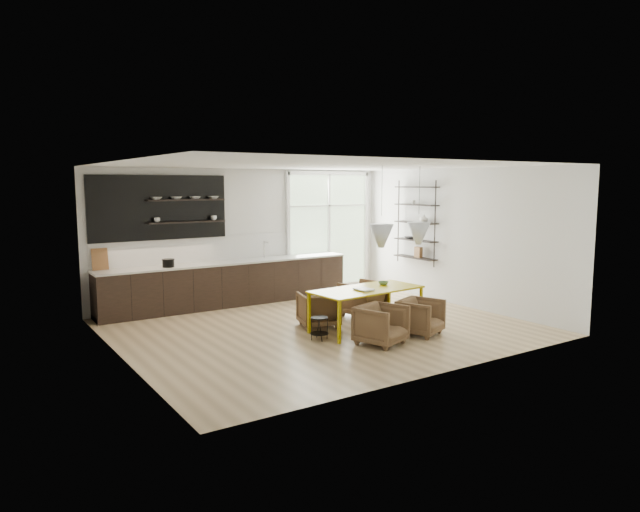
% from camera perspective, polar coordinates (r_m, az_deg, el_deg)
% --- Properties ---
extents(room, '(7.02, 6.01, 2.91)m').
position_cam_1_polar(room, '(11.35, -0.44, 1.60)').
color(room, tan).
rests_on(room, ground).
extents(kitchen_run, '(5.54, 0.69, 2.75)m').
position_cam_1_polar(kitchen_run, '(12.25, -9.53, -2.15)').
color(kitchen_run, black).
rests_on(kitchen_run, ground).
extents(right_shelving, '(0.26, 1.22, 1.90)m').
position_cam_1_polar(right_shelving, '(13.10, 9.65, 3.10)').
color(right_shelving, black).
rests_on(right_shelving, ground).
extents(dining_table, '(2.09, 1.06, 0.74)m').
position_cam_1_polar(dining_table, '(10.12, 4.68, -3.55)').
color(dining_table, '#BBA404').
rests_on(dining_table, ground).
extents(armchair_back_left, '(0.84, 0.85, 0.63)m').
position_cam_1_polar(armchair_back_left, '(10.38, -0.15, -5.35)').
color(armchair_back_left, brown).
rests_on(armchair_back_left, ground).
extents(armchair_back_right, '(0.90, 0.91, 0.69)m').
position_cam_1_polar(armchair_back_right, '(11.20, 4.33, -4.27)').
color(armchair_back_right, brown).
rests_on(armchair_back_right, ground).
extents(armchair_front_left, '(0.88, 0.89, 0.65)m').
position_cam_1_polar(armchair_front_left, '(9.29, 6.14, -6.86)').
color(armchair_front_left, brown).
rests_on(armchair_front_left, ground).
extents(armchair_front_right, '(0.87, 0.88, 0.62)m').
position_cam_1_polar(armchair_front_right, '(9.98, 10.02, -6.02)').
color(armchair_front_right, brown).
rests_on(armchair_front_right, ground).
extents(wire_stool, '(0.30, 0.30, 0.38)m').
position_cam_1_polar(wire_stool, '(9.52, -0.07, -6.94)').
color(wire_stool, black).
rests_on(wire_stool, ground).
extents(table_book, '(0.25, 0.34, 0.03)m').
position_cam_1_polar(table_book, '(9.87, 3.85, -3.43)').
color(table_book, white).
rests_on(table_book, dining_table).
extents(table_bowl, '(0.21, 0.21, 0.06)m').
position_cam_1_polar(table_bowl, '(10.52, 6.35, -2.71)').
color(table_bowl, '#507149').
rests_on(table_bowl, dining_table).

